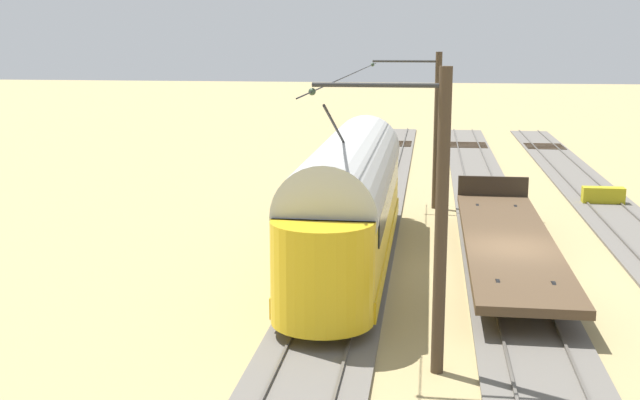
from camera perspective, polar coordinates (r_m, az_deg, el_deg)
ground_plane at (r=25.58m, az=13.43°, el=-5.39°), size 220.00×220.00×0.00m
track_adjacent_siding at (r=25.86m, az=13.37°, el=-5.08°), size 2.80×80.00×0.18m
track_third_siding at (r=25.85m, az=2.02°, el=-4.77°), size 2.80×80.00×0.18m
vintage_streetcar at (r=25.67m, az=2.13°, el=0.16°), size 2.65×15.60×5.58m
flatcar_adjacent at (r=26.75m, az=13.22°, el=-2.73°), size 2.80×14.14×1.60m
catenary_pole_foreground at (r=34.63m, az=8.19°, el=5.14°), size 3.01×0.28×6.72m
catenary_pole_mid_near at (r=17.26m, az=8.36°, el=-1.22°), size 3.01×0.28×6.72m
overhead_wire_run at (r=26.44m, az=2.71°, el=9.08°), size 2.81×21.58×0.18m
track_end_bumper at (r=37.60m, az=19.54°, el=0.26°), size 1.80×0.60×0.80m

